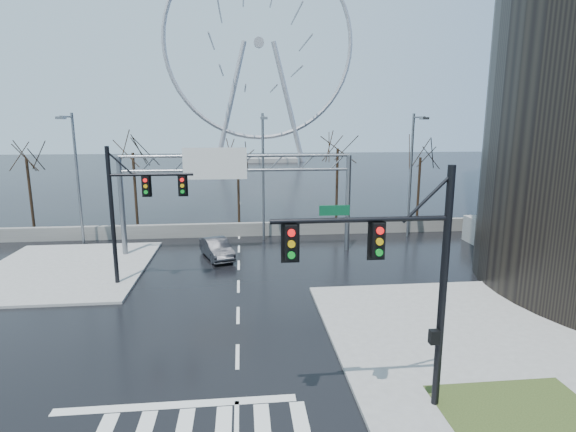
{
  "coord_description": "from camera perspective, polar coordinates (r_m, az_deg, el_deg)",
  "views": [
    {
      "loc": [
        0.32,
        -16.68,
        9.17
      ],
      "look_at": [
        2.92,
        8.42,
        4.0
      ],
      "focal_mm": 28.0,
      "sensor_mm": 36.0,
      "label": 1
    }
  ],
  "objects": [
    {
      "name": "streetlight_mid",
      "position": [
        35.03,
        -3.16,
        6.19
      ],
      "size": [
        0.5,
        2.55,
        10.0
      ],
      "color": "slate",
      "rests_on": "ground"
    },
    {
      "name": "car",
      "position": [
        31.64,
        -9.03,
        -4.1
      ],
      "size": [
        2.76,
        4.47,
        1.39
      ],
      "primitive_type": "imported",
      "rotation": [
        0.0,
        0.0,
        0.33
      ],
      "color": "black",
      "rests_on": "ground"
    },
    {
      "name": "grass_strip",
      "position": [
        17.12,
        27.84,
        -21.67
      ],
      "size": [
        5.0,
        4.0,
        0.02
      ],
      "primitive_type": "cube",
      "color": "#2E3C19",
      "rests_on": "sidewalk_near"
    },
    {
      "name": "barrier_wall",
      "position": [
        37.68,
        -6.25,
        -1.71
      ],
      "size": [
        52.0,
        0.5,
        1.1
      ],
      "primitive_type": "cube",
      "color": "slate",
      "rests_on": "ground"
    },
    {
      "name": "tree_left",
      "position": [
        41.37,
        -19.05,
        6.53
      ],
      "size": [
        3.75,
        3.75,
        7.5
      ],
      "color": "black",
      "rests_on": "ground"
    },
    {
      "name": "tree_far_right",
      "position": [
        44.13,
        16.41,
        6.23
      ],
      "size": [
        3.4,
        3.4,
        6.8
      ],
      "color": "black",
      "rests_on": "ground"
    },
    {
      "name": "ferris_wheel",
      "position": [
        113.05,
        -3.71,
        20.2
      ],
      "size": [
        45.0,
        6.0,
        50.91
      ],
      "color": "gray",
      "rests_on": "ground"
    },
    {
      "name": "tree_far_left",
      "position": [
        44.76,
        -30.21,
        5.41
      ],
      "size": [
        3.5,
        3.5,
        7.0
      ],
      "color": "black",
      "rests_on": "ground"
    },
    {
      "name": "tree_center",
      "position": [
        41.37,
        -6.37,
        5.97
      ],
      "size": [
        3.25,
        3.25,
        6.5
      ],
      "color": "black",
      "rests_on": "ground"
    },
    {
      "name": "streetlight_right",
      "position": [
        37.57,
        15.55,
        6.15
      ],
      "size": [
        0.5,
        2.55,
        10.0
      ],
      "color": "slate",
      "rests_on": "ground"
    },
    {
      "name": "tree_right",
      "position": [
        41.21,
        6.31,
        7.41
      ],
      "size": [
        3.9,
        3.9,
        7.8
      ],
      "color": "black",
      "rests_on": "ground"
    },
    {
      "name": "ground",
      "position": [
        19.04,
        -6.44,
        -17.3
      ],
      "size": [
        260.0,
        260.0,
        0.0
      ],
      "primitive_type": "plane",
      "color": "black",
      "rests_on": "ground"
    },
    {
      "name": "sidewalk_right_ext",
      "position": [
        22.92,
        20.14,
        -12.55
      ],
      "size": [
        12.0,
        10.0,
        0.15
      ],
      "primitive_type": "cube",
      "color": "gray",
      "rests_on": "ground"
    },
    {
      "name": "signal_mast_near",
      "position": [
        14.2,
        14.34,
        -6.42
      ],
      "size": [
        5.52,
        0.41,
        8.0
      ],
      "color": "black",
      "rests_on": "ground"
    },
    {
      "name": "sidewalk_far",
      "position": [
        32.14,
        -26.41,
        -6.1
      ],
      "size": [
        10.0,
        12.0,
        0.15
      ],
      "primitive_type": "cube",
      "color": "gray",
      "rests_on": "ground"
    },
    {
      "name": "sign_gantry",
      "position": [
        31.9,
        -7.14,
        4.31
      ],
      "size": [
        16.36,
        0.4,
        7.6
      ],
      "color": "slate",
      "rests_on": "ground"
    },
    {
      "name": "signal_mast_far",
      "position": [
        26.73,
        -19.23,
        1.59
      ],
      "size": [
        4.72,
        0.41,
        8.0
      ],
      "color": "black",
      "rests_on": "ground"
    },
    {
      "name": "streetlight_left",
      "position": [
        37.1,
        -25.41,
        5.39
      ],
      "size": [
        0.5,
        2.55,
        10.0
      ],
      "color": "slate",
      "rests_on": "ground"
    }
  ]
}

